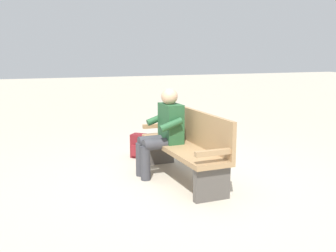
% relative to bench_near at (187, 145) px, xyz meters
% --- Properties ---
extents(ground_plane, '(40.00, 40.00, 0.00)m').
position_rel_bench_near_xyz_m(ground_plane, '(-0.00, 0.07, -0.46)').
color(ground_plane, '#B7AD99').
extents(bench_near, '(1.82, 0.57, 0.90)m').
position_rel_bench_near_xyz_m(bench_near, '(0.00, 0.00, 0.00)').
color(bench_near, '#9E7A51').
rests_on(bench_near, ground).
extents(person_seated, '(0.59, 0.59, 1.18)m').
position_rel_bench_near_xyz_m(person_seated, '(0.25, 0.25, 0.17)').
color(person_seated, '#23512D').
rests_on(person_seated, ground).
extents(backpack, '(0.33, 0.33, 0.37)m').
position_rel_bench_near_xyz_m(backpack, '(1.22, 0.29, -0.28)').
color(backpack, maroon).
rests_on(backpack, ground).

